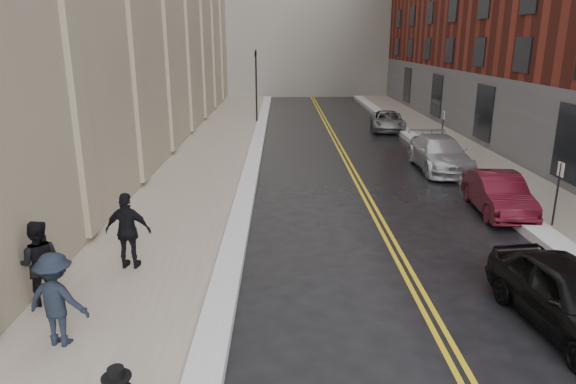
{
  "coord_description": "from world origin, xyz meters",
  "views": [
    {
      "loc": [
        -0.81,
        -7.4,
        5.88
      ],
      "look_at": [
        -0.62,
        6.98,
        1.6
      ],
      "focal_mm": 32.0,
      "sensor_mm": 36.0,
      "label": 1
    }
  ],
  "objects_px": {
    "car_silver_near": "(440,154)",
    "pedestrian_b": "(57,299)",
    "car_silver_far": "(388,121)",
    "pedestrian_c": "(128,231)",
    "car_maroon": "(498,193)",
    "car_black": "(570,297)",
    "pedestrian_a": "(39,263)"
  },
  "relations": [
    {
      "from": "car_silver_near",
      "to": "pedestrian_b",
      "type": "xyz_separation_m",
      "value": [
        -11.73,
        -14.5,
        0.33
      ]
    },
    {
      "from": "car_silver_far",
      "to": "pedestrian_c",
      "type": "distance_m",
      "value": 24.65
    },
    {
      "from": "car_maroon",
      "to": "car_black",
      "type": "bearing_deg",
      "value": -97.36
    },
    {
      "from": "pedestrian_b",
      "to": "pedestrian_c",
      "type": "relative_size",
      "value": 0.94
    },
    {
      "from": "car_silver_far",
      "to": "pedestrian_a",
      "type": "xyz_separation_m",
      "value": [
        -12.56,
        -23.87,
        0.49
      ]
    },
    {
      "from": "car_black",
      "to": "pedestrian_b",
      "type": "distance_m",
      "value": 10.36
    },
    {
      "from": "car_silver_near",
      "to": "pedestrian_c",
      "type": "relative_size",
      "value": 2.62
    },
    {
      "from": "car_silver_near",
      "to": "car_silver_far",
      "type": "bearing_deg",
      "value": 91.86
    },
    {
      "from": "car_maroon",
      "to": "pedestrian_b",
      "type": "xyz_separation_m",
      "value": [
        -11.93,
        -8.24,
        0.4
      ]
    },
    {
      "from": "car_silver_far",
      "to": "pedestrian_b",
      "type": "height_order",
      "value": "pedestrian_b"
    },
    {
      "from": "car_silver_near",
      "to": "car_silver_far",
      "type": "xyz_separation_m",
      "value": [
        -0.24,
        11.0,
        -0.13
      ]
    },
    {
      "from": "car_black",
      "to": "car_silver_near",
      "type": "xyz_separation_m",
      "value": [
        1.4,
        13.87,
        0.03
      ]
    },
    {
      "from": "car_black",
      "to": "pedestrian_c",
      "type": "xyz_separation_m",
      "value": [
        -9.95,
        2.86,
        0.42
      ]
    },
    {
      "from": "pedestrian_a",
      "to": "pedestrian_c",
      "type": "xyz_separation_m",
      "value": [
        1.45,
        1.87,
        0.03
      ]
    },
    {
      "from": "car_black",
      "to": "car_silver_far",
      "type": "height_order",
      "value": "car_black"
    },
    {
      "from": "car_black",
      "to": "pedestrian_a",
      "type": "xyz_separation_m",
      "value": [
        -11.4,
        1.0,
        0.38
      ]
    },
    {
      "from": "pedestrian_b",
      "to": "car_silver_far",
      "type": "bearing_deg",
      "value": -102.29
    },
    {
      "from": "car_maroon",
      "to": "car_silver_far",
      "type": "distance_m",
      "value": 17.26
    },
    {
      "from": "car_silver_near",
      "to": "car_silver_far",
      "type": "distance_m",
      "value": 11.0
    },
    {
      "from": "car_silver_near",
      "to": "car_silver_far",
      "type": "relative_size",
      "value": 1.16
    },
    {
      "from": "car_silver_near",
      "to": "pedestrian_a",
      "type": "relative_size",
      "value": 2.71
    },
    {
      "from": "pedestrian_b",
      "to": "pedestrian_a",
      "type": "bearing_deg",
      "value": -44.75
    },
    {
      "from": "car_black",
      "to": "car_silver_near",
      "type": "bearing_deg",
      "value": 77.47
    },
    {
      "from": "car_maroon",
      "to": "car_silver_far",
      "type": "xyz_separation_m",
      "value": [
        -0.44,
        17.25,
        -0.06
      ]
    },
    {
      "from": "car_black",
      "to": "car_silver_far",
      "type": "xyz_separation_m",
      "value": [
        1.16,
        24.86,
        -0.11
      ]
    },
    {
      "from": "pedestrian_a",
      "to": "pedestrian_b",
      "type": "relative_size",
      "value": 1.03
    },
    {
      "from": "car_silver_far",
      "to": "pedestrian_a",
      "type": "distance_m",
      "value": 26.97
    },
    {
      "from": "pedestrian_b",
      "to": "car_silver_near",
      "type": "bearing_deg",
      "value": -117.01
    },
    {
      "from": "pedestrian_a",
      "to": "pedestrian_c",
      "type": "height_order",
      "value": "pedestrian_c"
    },
    {
      "from": "pedestrian_b",
      "to": "pedestrian_c",
      "type": "distance_m",
      "value": 3.52
    },
    {
      "from": "pedestrian_c",
      "to": "car_silver_near",
      "type": "bearing_deg",
      "value": -131.46
    },
    {
      "from": "pedestrian_b",
      "to": "car_black",
      "type": "bearing_deg",
      "value": -164.54
    }
  ]
}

